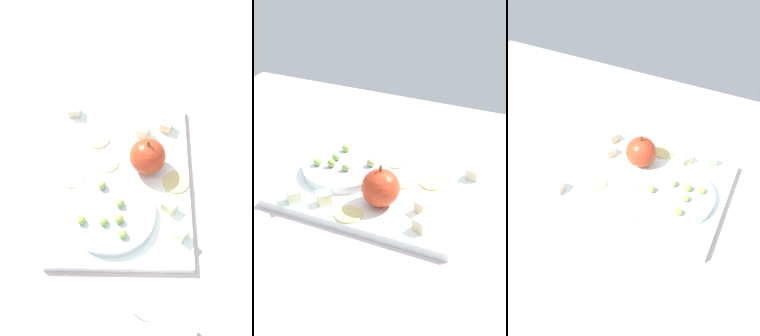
% 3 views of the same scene
% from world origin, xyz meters
% --- Properties ---
extents(table, '(1.32, 0.91, 0.04)m').
position_xyz_m(table, '(0.00, 0.00, 0.02)').
color(table, '#C1AFB2').
rests_on(table, ground).
extents(platter, '(0.38, 0.27, 0.02)m').
position_xyz_m(platter, '(-0.03, -0.02, 0.05)').
color(platter, white).
rests_on(platter, table).
extents(serving_dish, '(0.17, 0.17, 0.02)m').
position_xyz_m(serving_dish, '(-0.12, -0.01, 0.07)').
color(serving_dish, silver).
rests_on(serving_dish, platter).
extents(apple_whole, '(0.07, 0.07, 0.07)m').
position_xyz_m(apple_whole, '(0.00, -0.08, 0.10)').
color(apple_whole, red).
rests_on(apple_whole, platter).
extents(apple_stem, '(0.01, 0.01, 0.01)m').
position_xyz_m(apple_stem, '(0.00, -0.08, 0.14)').
color(apple_stem, brown).
rests_on(apple_stem, apple_whole).
extents(cheese_cube_0, '(0.03, 0.03, 0.02)m').
position_xyz_m(cheese_cube_0, '(0.10, -0.12, 0.07)').
color(cheese_cube_0, beige).
rests_on(cheese_cube_0, platter).
extents(cheese_cube_1, '(0.03, 0.03, 0.02)m').
position_xyz_m(cheese_cube_1, '(-0.10, -0.12, 0.07)').
color(cheese_cube_1, beige).
rests_on(cheese_cube_1, platter).
extents(cheese_cube_2, '(0.03, 0.03, 0.02)m').
position_xyz_m(cheese_cube_2, '(0.08, -0.07, 0.07)').
color(cheese_cube_2, beige).
rests_on(cheese_cube_2, platter).
extents(cheese_cube_3, '(0.03, 0.03, 0.02)m').
position_xyz_m(cheese_cube_3, '(0.14, 0.08, 0.07)').
color(cheese_cube_3, beige).
rests_on(cheese_cube_3, platter).
extents(cheese_cube_4, '(0.03, 0.03, 0.02)m').
position_xyz_m(cheese_cube_4, '(-0.15, -0.14, 0.07)').
color(cheese_cube_4, beige).
rests_on(cheese_cube_4, platter).
extents(cracker_0, '(0.05, 0.05, 0.00)m').
position_xyz_m(cracker_0, '(0.07, 0.03, 0.06)').
color(cracker_0, '#DEC081').
rests_on(cracker_0, platter).
extents(cracker_1, '(0.05, 0.05, 0.00)m').
position_xyz_m(cracker_1, '(-0.03, 0.07, 0.06)').
color(cracker_1, '#D9B78C').
rests_on(cracker_1, platter).
extents(cracker_2, '(0.05, 0.05, 0.00)m').
position_xyz_m(cracker_2, '(0.01, 0.01, 0.06)').
color(cracker_2, '#DAC089').
rests_on(cracker_2, platter).
extents(cracker_3, '(0.05, 0.05, 0.00)m').
position_xyz_m(cracker_3, '(-0.04, -0.13, 0.06)').
color(cracker_3, '#D4C67D').
rests_on(cracker_3, platter).
extents(grape_0, '(0.02, 0.02, 0.02)m').
position_xyz_m(grape_0, '(-0.10, -0.02, 0.09)').
color(grape_0, '#91AE62').
rests_on(grape_0, serving_dish).
extents(grape_1, '(0.02, 0.02, 0.02)m').
position_xyz_m(grape_1, '(-0.14, 0.05, 0.09)').
color(grape_1, '#9AC051').
rests_on(grape_1, serving_dish).
extents(grape_2, '(0.02, 0.02, 0.02)m').
position_xyz_m(grape_2, '(-0.06, 0.01, 0.09)').
color(grape_2, '#9BBB60').
rests_on(grape_2, serving_dish).
extents(grape_3, '(0.02, 0.02, 0.02)m').
position_xyz_m(grape_3, '(-0.16, -0.03, 0.09)').
color(grape_3, '#96C058').
rests_on(grape_3, serving_dish).
extents(grape_4, '(0.02, 0.02, 0.01)m').
position_xyz_m(grape_4, '(-0.14, 0.01, 0.09)').
color(grape_4, '#8BBB56').
rests_on(grape_4, serving_dish).
extents(grape_5, '(0.02, 0.02, 0.02)m').
position_xyz_m(grape_5, '(-0.13, -0.02, 0.09)').
color(grape_5, '#93AB50').
rests_on(grape_5, serving_dish).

